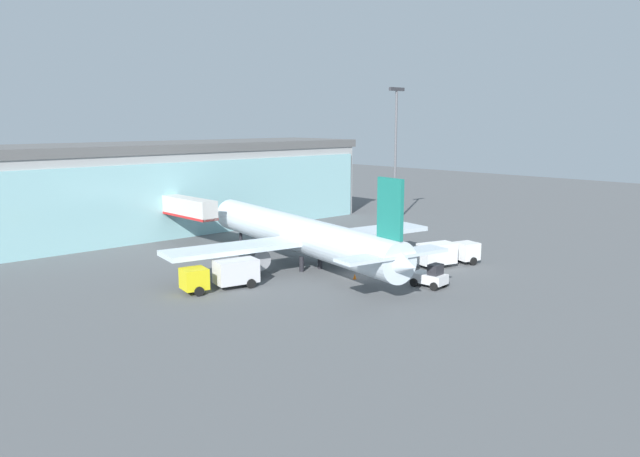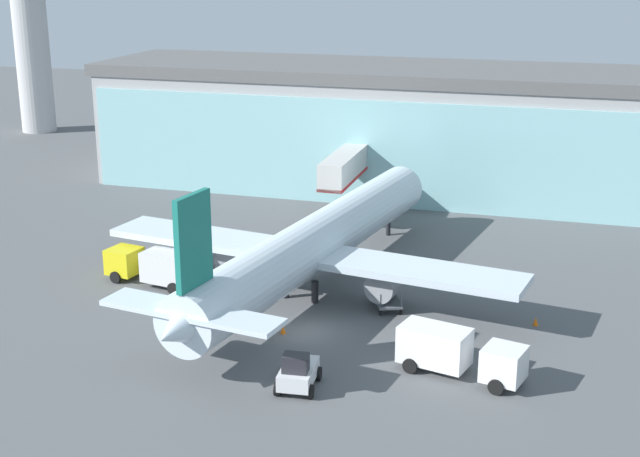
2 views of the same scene
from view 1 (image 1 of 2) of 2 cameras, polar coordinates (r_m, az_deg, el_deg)
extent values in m
plane|color=#545659|center=(63.98, 3.52, -4.36)|extent=(240.00, 240.00, 0.00)
cube|color=#A2A2A2|center=(93.09, -14.37, 3.38)|extent=(62.98, 18.06, 11.32)
cube|color=#8DC4C9|center=(86.15, -11.84, 2.59)|extent=(61.18, 2.51, 10.19)
cube|color=#5A5A5A|center=(92.62, -14.53, 7.23)|extent=(64.24, 18.42, 1.20)
cube|color=beige|center=(82.18, -12.58, 2.03)|extent=(2.54, 13.79, 2.40)
cube|color=red|center=(82.32, -12.56, 1.31)|extent=(2.59, 13.79, 0.30)
cylinder|color=#4C4C51|center=(87.07, -14.22, 0.39)|extent=(0.70, 0.70, 3.62)
cylinder|color=#59595E|center=(95.13, 6.90, 6.37)|extent=(0.36, 0.36, 19.98)
cube|color=#333338|center=(95.06, 7.03, 12.54)|extent=(3.20, 0.40, 0.50)
cylinder|color=silver|center=(67.88, -2.06, -0.47)|extent=(10.35, 34.36, 3.86)
cone|color=silver|center=(82.83, -8.20, 1.32)|extent=(4.37, 3.68, 3.86)
cone|color=silver|center=(54.24, 7.34, -3.19)|extent=(4.18, 4.59, 3.48)
cube|color=silver|center=(66.52, -1.30, -1.02)|extent=(31.35, 10.08, 0.50)
cube|color=silver|center=(54.86, 6.68, -2.41)|extent=(11.26, 4.46, 0.30)
cube|color=#197266|center=(54.53, 6.43, 1.82)|extent=(0.97, 3.21, 5.35)
cylinder|color=gray|center=(64.37, -6.01, -2.67)|extent=(2.67, 3.54, 2.10)
cylinder|color=gray|center=(70.42, 2.58, -1.53)|extent=(2.67, 3.54, 2.10)
cylinder|color=black|center=(65.58, -1.69, -3.27)|extent=(0.50, 0.50, 1.60)
cylinder|color=black|center=(66.79, 0.01, -3.02)|extent=(0.50, 0.50, 1.60)
cylinder|color=black|center=(80.61, -7.25, -0.86)|extent=(0.40, 0.40, 1.60)
cube|color=yellow|center=(58.39, -11.43, -4.52)|extent=(2.62, 2.62, 1.90)
cube|color=silver|center=(59.90, -7.67, -3.89)|extent=(4.38, 3.00, 2.20)
cylinder|color=black|center=(57.64, -11.01, -5.67)|extent=(0.94, 0.48, 0.90)
cylinder|color=black|center=(59.63, -11.77, -5.17)|extent=(0.94, 0.48, 0.90)
cylinder|color=black|center=(59.61, -6.33, -5.02)|extent=(0.94, 0.48, 0.90)
cylinder|color=black|center=(61.54, -7.22, -4.57)|extent=(0.94, 0.48, 0.90)
cube|color=silver|center=(71.07, 13.26, -2.01)|extent=(2.72, 2.72, 1.90)
cube|color=white|center=(68.37, 10.63, -2.25)|extent=(4.45, 3.21, 2.20)
cylinder|color=black|center=(72.07, 12.65, -2.59)|extent=(0.95, 0.53, 0.90)
cylinder|color=black|center=(70.47, 13.82, -2.92)|extent=(0.95, 0.53, 0.90)
cylinder|color=black|center=(68.84, 9.37, -3.07)|extent=(0.95, 0.53, 0.90)
cylinder|color=black|center=(67.16, 10.52, -3.43)|extent=(0.95, 0.53, 0.90)
cube|color=slate|center=(70.56, 2.83, -2.57)|extent=(2.52, 3.19, 0.16)
cylinder|color=black|center=(70.38, 1.77, -2.84)|extent=(0.27, 0.45, 0.44)
cylinder|color=slate|center=(70.20, 1.77, -2.18)|extent=(0.08, 0.08, 0.90)
cylinder|color=black|center=(71.68, 2.21, -2.61)|extent=(0.27, 0.45, 0.44)
cylinder|color=slate|center=(71.50, 2.21, -1.96)|extent=(0.08, 0.08, 0.90)
cylinder|color=black|center=(69.58, 3.48, -3.01)|extent=(0.27, 0.45, 0.44)
cylinder|color=slate|center=(69.40, 3.48, -2.34)|extent=(0.08, 0.08, 0.90)
cylinder|color=black|center=(70.90, 3.89, -2.77)|extent=(0.27, 0.45, 0.44)
cylinder|color=slate|center=(70.72, 3.90, -2.11)|extent=(0.08, 0.08, 0.90)
cube|color=silver|center=(60.58, 9.97, -4.48)|extent=(1.99, 3.30, 0.90)
cube|color=#26262B|center=(60.02, 10.51, -3.70)|extent=(1.46, 1.08, 1.00)
cylinder|color=black|center=(60.54, 8.60, -4.89)|extent=(0.40, 0.82, 0.80)
cylinder|color=black|center=(62.00, 9.53, -4.56)|extent=(0.40, 0.82, 0.80)
cylinder|color=black|center=(59.38, 10.40, -5.24)|extent=(0.40, 0.82, 0.80)
cylinder|color=black|center=(60.87, 11.30, -4.89)|extent=(0.40, 0.82, 0.80)
cone|color=orange|center=(62.68, 3.20, -4.40)|extent=(0.36, 0.36, 0.55)
cone|color=orange|center=(77.78, 8.06, -1.67)|extent=(0.36, 0.36, 0.55)
camera|label=2|loc=(61.54, 55.90, 12.68)|focal=50.00mm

